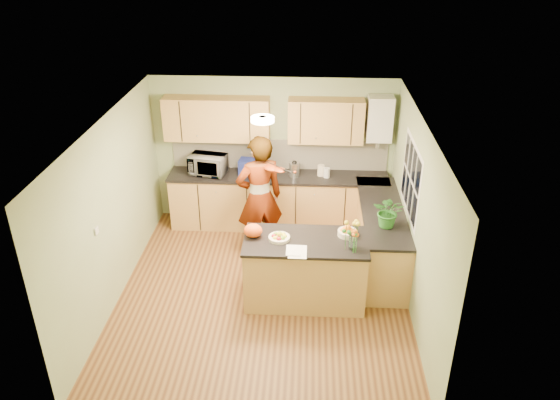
{
  "coord_description": "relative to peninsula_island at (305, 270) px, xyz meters",
  "views": [
    {
      "loc": [
        0.59,
        -6.24,
        4.68
      ],
      "look_at": [
        0.21,
        0.5,
        1.22
      ],
      "focal_mm": 35.0,
      "sensor_mm": 36.0,
      "label": 1
    }
  ],
  "objects": [
    {
      "name": "papers",
      "position": [
        -0.1,
        -0.3,
        0.47
      ],
      "size": [
        0.23,
        0.32,
        0.01
      ],
      "primitive_type": "cube",
      "color": "white",
      "rests_on": "peninsula_island"
    },
    {
      "name": "orange_bag",
      "position": [
        -0.7,
        0.05,
        0.56
      ],
      "size": [
        0.28,
        0.25,
        0.18
      ],
      "primitive_type": "ellipsoid",
      "rotation": [
        0.0,
        0.0,
        -0.2
      ],
      "color": "#FB5414",
      "rests_on": "peninsula_island"
    },
    {
      "name": "boiler",
      "position": [
        1.12,
        2.17,
        1.43
      ],
      "size": [
        0.4,
        0.3,
        0.86
      ],
      "color": "silver",
      "rests_on": "wall_back"
    },
    {
      "name": "wall_left",
      "position": [
        -2.58,
        0.08,
        0.78
      ],
      "size": [
        0.02,
        4.5,
        2.5
      ],
      "primitive_type": "cube",
      "color": "gray",
      "rests_on": "floor"
    },
    {
      "name": "violinist",
      "position": [
        -0.71,
        1.11,
        0.51
      ],
      "size": [
        0.84,
        0.71,
        1.97
      ],
      "primitive_type": "imported",
      "rotation": [
        0.0,
        0.0,
        3.53
      ],
      "color": "#E2AE8A",
      "rests_on": "floor"
    },
    {
      "name": "ceiling",
      "position": [
        -0.58,
        0.08,
        2.03
      ],
      "size": [
        4.0,
        4.5,
        0.02
      ],
      "primitive_type": "cube",
      "color": "white",
      "rests_on": "wall_back"
    },
    {
      "name": "window_right",
      "position": [
        1.41,
        0.68,
        1.08
      ],
      "size": [
        0.01,
        1.3,
        1.05
      ],
      "color": "silver",
      "rests_on": "wall_right"
    },
    {
      "name": "right_counter",
      "position": [
        1.12,
        0.93,
        -0.0
      ],
      "size": [
        0.62,
        2.24,
        0.94
      ],
      "color": "tan",
      "rests_on": "floor"
    },
    {
      "name": "microwave",
      "position": [
        -1.65,
        2.04,
        0.63
      ],
      "size": [
        0.65,
        0.5,
        0.32
      ],
      "primitive_type": "imported",
      "rotation": [
        0.0,
        0.0,
        -0.19
      ],
      "color": "silver",
      "rests_on": "back_counter"
    },
    {
      "name": "jar_white",
      "position": [
        0.31,
        2.0,
        0.55
      ],
      "size": [
        0.11,
        0.11,
        0.16
      ],
      "primitive_type": "cylinder",
      "rotation": [
        0.0,
        0.0,
        0.02
      ],
      "color": "silver",
      "rests_on": "back_counter"
    },
    {
      "name": "back_counter",
      "position": [
        -0.48,
        2.03,
        -0.0
      ],
      "size": [
        3.64,
        0.62,
        0.94
      ],
      "color": "tan",
      "rests_on": "floor"
    },
    {
      "name": "wall_front",
      "position": [
        -0.58,
        -2.17,
        0.78
      ],
      "size": [
        4.0,
        0.02,
        2.5
      ],
      "primitive_type": "cube",
      "color": "gray",
      "rests_on": "floor"
    },
    {
      "name": "jar_cream",
      "position": [
        0.22,
        2.07,
        0.56
      ],
      "size": [
        0.13,
        0.13,
        0.18
      ],
      "primitive_type": "cylinder",
      "rotation": [
        0.0,
        0.0,
        0.09
      ],
      "color": "beige",
      "rests_on": "back_counter"
    },
    {
      "name": "violin",
      "position": [
        -0.51,
        0.89,
        1.1
      ],
      "size": [
        0.6,
        0.52,
        0.15
      ],
      "primitive_type": null,
      "rotation": [
        0.17,
        0.0,
        -0.61
      ],
      "color": "#4C1004",
      "rests_on": "violinist"
    },
    {
      "name": "kettle",
      "position": [
        -0.22,
        2.02,
        0.6
      ],
      "size": [
        0.17,
        0.17,
        0.32
      ],
      "rotation": [
        0.0,
        0.0,
        0.36
      ],
      "color": "silver",
      "rests_on": "back_counter"
    },
    {
      "name": "floor",
      "position": [
        -0.58,
        0.08,
        -0.47
      ],
      "size": [
        4.5,
        4.5,
        0.0
      ],
      "primitive_type": "plane",
      "color": "#542F18",
      "rests_on": "ground"
    },
    {
      "name": "ceiling_lamp",
      "position": [
        -0.58,
        0.38,
        1.99
      ],
      "size": [
        0.3,
        0.3,
        0.07
      ],
      "color": "#FFEABF",
      "rests_on": "ceiling"
    },
    {
      "name": "wall_back",
      "position": [
        -0.58,
        2.33,
        0.78
      ],
      "size": [
        4.0,
        0.02,
        2.5
      ],
      "primitive_type": "cube",
      "color": "gray",
      "rests_on": "floor"
    },
    {
      "name": "splashback",
      "position": [
        -0.48,
        2.32,
        0.73
      ],
      "size": [
        3.6,
        0.02,
        0.52
      ],
      "primitive_type": "cube",
      "color": "white",
      "rests_on": "back_counter"
    },
    {
      "name": "blue_box",
      "position": [
        -0.96,
        2.05,
        0.6
      ],
      "size": [
        0.35,
        0.27,
        0.26
      ],
      "primitive_type": "cube",
      "rotation": [
        0.0,
        0.0,
        -0.11
      ],
      "color": "navy",
      "rests_on": "back_counter"
    },
    {
      "name": "wall_right",
      "position": [
        1.42,
        0.08,
        0.78
      ],
      "size": [
        0.02,
        4.5,
        2.5
      ],
      "primitive_type": "cube",
      "color": "gray",
      "rests_on": "floor"
    },
    {
      "name": "flower_vase",
      "position": [
        0.6,
        -0.18,
        0.77
      ],
      "size": [
        0.25,
        0.25,
        0.45
      ],
      "rotation": [
        0.0,
        0.0,
        -0.28
      ],
      "color": "silver",
      "rests_on": "peninsula_island"
    },
    {
      "name": "light_switch",
      "position": [
        -2.57,
        -0.52,
        0.83
      ],
      "size": [
        0.02,
        0.09,
        0.09
      ],
      "primitive_type": "cube",
      "color": "silver",
      "rests_on": "wall_left"
    },
    {
      "name": "fruit_dish",
      "position": [
        -0.35,
        -0.0,
        0.51
      ],
      "size": [
        0.29,
        0.29,
        0.1
      ],
      "color": "beige",
      "rests_on": "peninsula_island"
    },
    {
      "name": "upper_cabinets",
      "position": [
        -0.76,
        2.16,
        1.38
      ],
      "size": [
        3.2,
        0.34,
        0.7
      ],
      "color": "tan",
      "rests_on": "wall_back"
    },
    {
      "name": "orange_bowl",
      "position": [
        0.55,
        0.15,
        0.53
      ],
      "size": [
        0.26,
        0.26,
        0.15
      ],
      "color": "beige",
      "rests_on": "peninsula_island"
    },
    {
      "name": "peninsula_island",
      "position": [
        0.0,
        0.0,
        0.0
      ],
      "size": [
        1.64,
        0.84,
        0.94
      ],
      "color": "tan",
      "rests_on": "floor"
    },
    {
      "name": "potted_plant",
      "position": [
        1.12,
        0.43,
        0.7
      ],
      "size": [
        0.49,
        0.45,
        0.46
      ],
      "primitive_type": "imported",
      "rotation": [
        0.0,
        0.0,
        -0.25
      ],
      "color": "#2B7125",
      "rests_on": "right_counter"
    }
  ]
}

